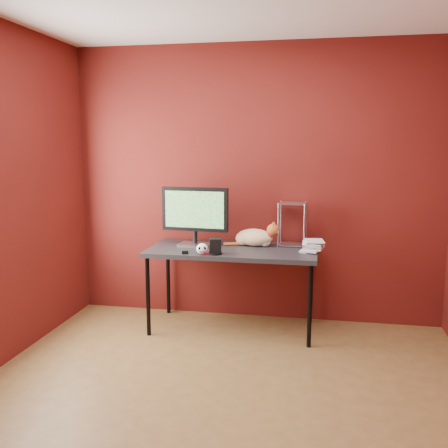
% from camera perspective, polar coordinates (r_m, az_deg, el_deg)
% --- Properties ---
extents(room, '(3.52, 3.52, 2.61)m').
position_cam_1_polar(room, '(3.01, -0.60, 4.62)').
color(room, brown).
rests_on(room, ground).
extents(desk, '(1.50, 0.70, 0.75)m').
position_cam_1_polar(desk, '(4.48, 0.98, -3.44)').
color(desk, black).
rests_on(desk, ground).
extents(monitor, '(0.62, 0.22, 0.54)m').
position_cam_1_polar(monitor, '(4.55, -3.34, 1.21)').
color(monitor, '#B3B3B8').
rests_on(monitor, desk).
extents(cat, '(0.51, 0.23, 0.24)m').
position_cam_1_polar(cat, '(4.58, 3.55, -1.51)').
color(cat, orange).
rests_on(cat, desk).
extents(skull_mug, '(0.10, 0.10, 0.10)m').
position_cam_1_polar(skull_mug, '(4.23, -2.51, -2.86)').
color(skull_mug, white).
rests_on(skull_mug, desk).
extents(speaker, '(0.12, 0.12, 0.14)m').
position_cam_1_polar(speaker, '(4.24, -1.01, -2.63)').
color(speaker, black).
rests_on(speaker, desk).
extents(book_stack, '(0.21, 0.25, 1.07)m').
position_cam_1_polar(book_stack, '(4.37, 9.28, 3.85)').
color(book_stack, beige).
rests_on(book_stack, desk).
extents(wire_rack, '(0.25, 0.20, 0.40)m').
position_cam_1_polar(wire_rack, '(4.61, 7.79, 0.01)').
color(wire_rack, '#B3B3B8').
rests_on(wire_rack, desk).
extents(pocket_knife, '(0.08, 0.05, 0.02)m').
position_cam_1_polar(pocket_knife, '(4.23, -1.94, -3.43)').
color(pocket_knife, maroon).
rests_on(pocket_knife, desk).
extents(black_gadget, '(0.06, 0.05, 0.03)m').
position_cam_1_polar(black_gadget, '(4.27, -4.46, -3.25)').
color(black_gadget, black).
rests_on(black_gadget, desk).
extents(washer, '(0.04, 0.04, 0.00)m').
position_cam_1_polar(washer, '(4.32, -0.60, -3.23)').
color(washer, '#B3B3B8').
rests_on(washer, desk).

